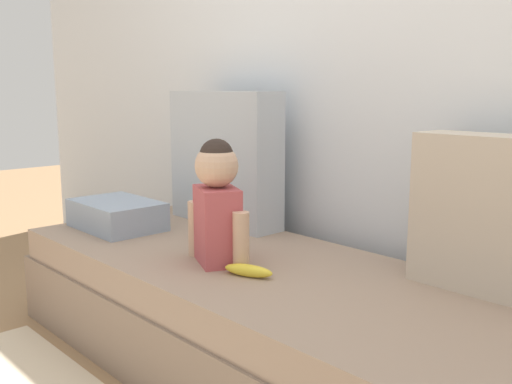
% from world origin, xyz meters
% --- Properties ---
extents(ground_plane, '(12.00, 12.00, 0.00)m').
position_xyz_m(ground_plane, '(0.00, 0.00, 0.00)').
color(ground_plane, '#93704C').
extents(back_wall, '(5.50, 0.10, 2.45)m').
position_xyz_m(back_wall, '(0.00, 0.54, 1.23)').
color(back_wall, silver).
rests_on(back_wall, ground).
extents(couch, '(2.30, 0.82, 0.40)m').
position_xyz_m(couch, '(0.00, 0.00, 0.20)').
color(couch, '#826C5B').
rests_on(couch, ground).
extents(throw_pillow_left, '(0.59, 0.16, 0.59)m').
position_xyz_m(throw_pillow_left, '(-0.63, 0.31, 0.69)').
color(throw_pillow_left, '#B2BCC6').
rests_on(throw_pillow_left, couch).
extents(throw_pillow_right, '(0.53, 0.16, 0.47)m').
position_xyz_m(throw_pillow_right, '(0.63, 0.31, 0.63)').
color(throw_pillow_right, '#C1B29E').
rests_on(throw_pillow_right, couch).
extents(toddler, '(0.30, 0.20, 0.43)m').
position_xyz_m(toddler, '(-0.18, -0.10, 0.62)').
color(toddler, '#B24C51').
rests_on(toddler, couch).
extents(banana, '(0.17, 0.10, 0.04)m').
position_xyz_m(banana, '(0.01, -0.12, 0.42)').
color(banana, yellow).
rests_on(banana, couch).
extents(folded_blanket, '(0.40, 0.28, 0.12)m').
position_xyz_m(folded_blanket, '(-0.87, -0.10, 0.46)').
color(folded_blanket, '#8E9EB2').
rests_on(folded_blanket, couch).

